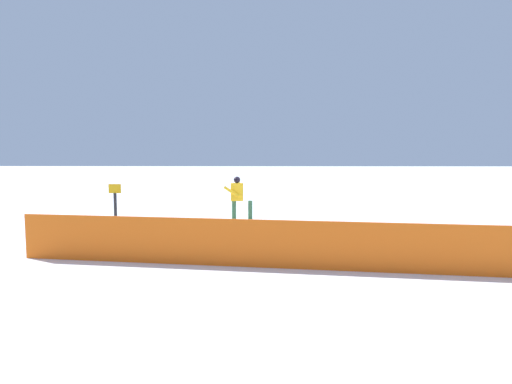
% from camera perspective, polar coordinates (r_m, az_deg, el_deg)
% --- Properties ---
extents(ground_plane, '(120.00, 120.00, 0.00)m').
position_cam_1_polar(ground_plane, '(14.93, 1.90, -5.71)').
color(ground_plane, white).
extents(grind_box, '(7.51, 1.55, 0.51)m').
position_cam_1_polar(grind_box, '(14.89, 1.90, -4.84)').
color(grind_box, blue).
rests_on(grind_box, ground_plane).
extents(snowboarder, '(1.51, 0.42, 1.48)m').
position_cam_1_polar(snowboarder, '(14.89, -2.24, -0.62)').
color(snowboarder, '#369151').
rests_on(snowboarder, grind_box).
extents(safety_fence, '(13.14, 1.88, 1.19)m').
position_cam_1_polar(safety_fence, '(11.01, 2.27, -6.62)').
color(safety_fence, orange).
rests_on(safety_fence, ground_plane).
extents(trail_marker, '(0.40, 0.10, 1.76)m').
position_cam_1_polar(trail_marker, '(15.46, -17.42, -2.03)').
color(trail_marker, '#262628').
rests_on(trail_marker, ground_plane).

